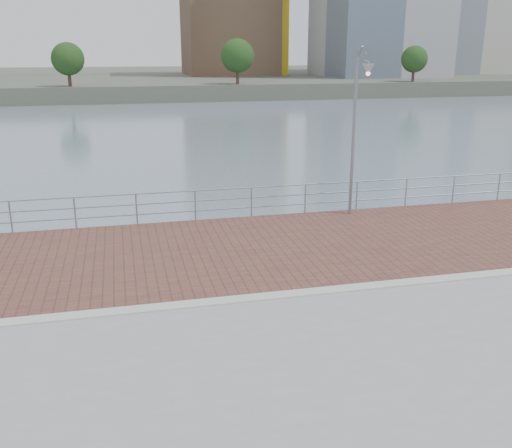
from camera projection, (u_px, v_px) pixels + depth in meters
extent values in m
plane|color=slate|center=(274.00, 368.00, 14.75)|extent=(400.00, 400.00, 0.00)
cube|color=brown|center=(244.00, 249.00, 17.50)|extent=(40.00, 6.80, 0.02)
cube|color=#B7B5AD|center=(275.00, 296.00, 14.15)|extent=(40.00, 0.40, 0.06)
cube|color=#4C5142|center=(131.00, 79.00, 128.18)|extent=(320.00, 95.00, 2.50)
cylinder|color=#8C9EA8|center=(11.00, 217.00, 18.90)|extent=(0.06, 0.06, 1.10)
cylinder|color=#8C9EA8|center=(75.00, 213.00, 19.36)|extent=(0.06, 0.06, 1.10)
cylinder|color=#8C9EA8|center=(137.00, 209.00, 19.82)|extent=(0.06, 0.06, 1.10)
cylinder|color=#8C9EA8|center=(195.00, 206.00, 20.27)|extent=(0.06, 0.06, 1.10)
cylinder|color=#8C9EA8|center=(251.00, 202.00, 20.73)|extent=(0.06, 0.06, 1.10)
cylinder|color=#8C9EA8|center=(305.00, 199.00, 21.19)|extent=(0.06, 0.06, 1.10)
cylinder|color=#8C9EA8|center=(357.00, 196.00, 21.64)|extent=(0.06, 0.06, 1.10)
cylinder|color=#8C9EA8|center=(406.00, 193.00, 22.10)|extent=(0.06, 0.06, 1.10)
cylinder|color=#8C9EA8|center=(453.00, 190.00, 22.56)|extent=(0.06, 0.06, 1.10)
cylinder|color=#8C9EA8|center=(499.00, 187.00, 23.01)|extent=(0.06, 0.06, 1.10)
cylinder|color=#8C9EA8|center=(223.00, 189.00, 20.34)|extent=(39.00, 0.05, 0.05)
cylinder|color=#8C9EA8|center=(224.00, 199.00, 20.45)|extent=(39.00, 0.05, 0.05)
cylinder|color=#8C9EA8|center=(224.00, 209.00, 20.56)|extent=(39.00, 0.05, 0.05)
cylinder|color=slate|center=(353.00, 138.00, 20.40)|extent=(0.11, 0.11, 5.68)
cylinder|color=slate|center=(363.00, 55.00, 19.12)|extent=(0.07, 0.95, 0.07)
cone|color=#B2B2AD|center=(369.00, 62.00, 18.73)|extent=(0.42, 0.42, 0.33)
cube|color=brown|center=(228.00, 10.00, 116.85)|extent=(18.00, 18.00, 25.68)
cylinder|color=#473323|center=(69.00, 74.00, 82.78)|extent=(0.50, 0.50, 3.64)
sphere|color=#193814|center=(68.00, 59.00, 82.16)|extent=(4.68, 4.68, 4.68)
cylinder|color=#473323|center=(237.00, 71.00, 88.29)|extent=(0.50, 0.50, 3.98)
sphere|color=#193814|center=(237.00, 56.00, 87.62)|extent=(5.12, 5.12, 5.12)
cylinder|color=#473323|center=(413.00, 71.00, 95.05)|extent=(0.50, 0.50, 3.39)
sphere|color=#193814|center=(414.00, 59.00, 94.48)|extent=(4.36, 4.36, 4.36)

